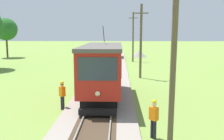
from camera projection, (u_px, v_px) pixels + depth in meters
The scene contains 9 objects.
red_tram at pixel (102, 69), 17.57m from camera, with size 2.60×8.54×4.79m.
freight_car at pixel (113, 49), 46.07m from camera, with size 2.40×5.20×2.31m.
utility_pole_near_tram at pixel (173, 60), 10.33m from camera, with size 1.40×0.52×6.99m.
utility_pole_mid at pixel (141, 41), 25.87m from camera, with size 1.40×0.56×7.41m.
utility_pole_far at pixel (133, 36), 40.47m from camera, with size 1.40×0.59×7.74m.
gravel_pile at pixel (139, 54), 48.56m from camera, with size 3.04×3.04×1.23m, color gray.
track_worker at pixel (154, 117), 11.36m from camera, with size 0.42×0.45×1.78m.
second_worker at pixel (62, 94), 15.57m from camera, with size 0.43×0.44×1.78m.
tree_left_far at pixel (6, 29), 46.62m from camera, with size 4.03×4.03×7.17m.
Camera 1 is at (1.13, -0.28, 4.71)m, focal length 41.44 mm.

